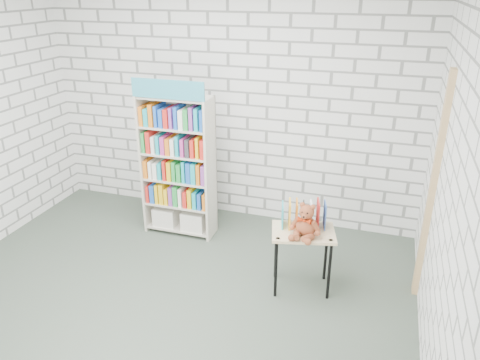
% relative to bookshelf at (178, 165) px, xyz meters
% --- Properties ---
extents(ground, '(4.50, 4.50, 0.00)m').
position_rel_bookshelf_xyz_m(ground, '(0.38, -1.36, -0.82)').
color(ground, '#3F4B3F').
rests_on(ground, ground).
extents(room_shell, '(4.52, 4.02, 2.81)m').
position_rel_bookshelf_xyz_m(room_shell, '(0.38, -1.36, 0.96)').
color(room_shell, silver).
rests_on(room_shell, ground).
extents(bookshelf, '(0.80, 0.31, 1.81)m').
position_rel_bookshelf_xyz_m(bookshelf, '(0.00, 0.00, 0.00)').
color(bookshelf, beige).
rests_on(bookshelf, ground).
extents(display_table, '(0.65, 0.52, 0.62)m').
position_rel_bookshelf_xyz_m(display_table, '(1.55, -0.67, -0.29)').
color(display_table, tan).
rests_on(display_table, ground).
extents(table_books, '(0.43, 0.27, 0.24)m').
position_rel_bookshelf_xyz_m(table_books, '(1.53, -0.58, -0.09)').
color(table_books, '#2AAAB8').
rests_on(table_books, display_table).
extents(teddy_bear, '(0.29, 0.28, 0.31)m').
position_rel_bookshelf_xyz_m(teddy_bear, '(1.58, -0.76, -0.08)').
color(teddy_bear, brown).
rests_on(teddy_bear, display_table).
extents(door_trim, '(0.05, 0.12, 2.10)m').
position_rel_bookshelf_xyz_m(door_trim, '(2.60, -0.41, 0.23)').
color(door_trim, tan).
rests_on(door_trim, ground).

